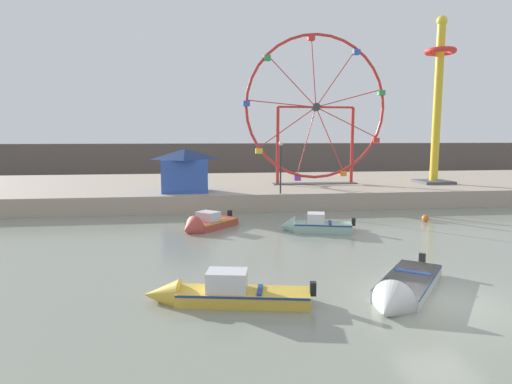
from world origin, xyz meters
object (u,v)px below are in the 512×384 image
object	(u,v)px
motorboat_faded_red	(204,224)
promenade_lamp_near	(281,159)
motorboat_seafoam	(311,225)
motorboat_pale_grey	(401,292)
mooring_buoy_orange	(425,218)
motorboat_mustard_yellow	(217,293)
carnival_booth_blue_tent	(185,170)
ferris_wheel_red_frame	(316,110)
drop_tower_yellow_tower	(438,99)

from	to	relation	value
motorboat_faded_red	promenade_lamp_near	xyz separation A→B (m)	(5.58, 5.72, 3.47)
motorboat_seafoam	promenade_lamp_near	bearing A→B (deg)	-70.30
motorboat_seafoam	motorboat_faded_red	xyz separation A→B (m)	(-6.11, 1.18, -0.02)
motorboat_pale_grey	mooring_buoy_orange	size ratio (longest dim) A/B	11.72
motorboat_mustard_yellow	carnival_booth_blue_tent	xyz separation A→B (m)	(-1.66, 18.83, 2.64)
motorboat_mustard_yellow	motorboat_pale_grey	bearing A→B (deg)	-172.61
promenade_lamp_near	ferris_wheel_red_frame	bearing A→B (deg)	54.85
motorboat_seafoam	drop_tower_yellow_tower	size ratio (longest dim) A/B	0.30
drop_tower_yellow_tower	motorboat_faded_red	bearing A→B (deg)	-152.05
motorboat_seafoam	motorboat_faded_red	world-z (taller)	motorboat_seafoam
motorboat_faded_red	carnival_booth_blue_tent	size ratio (longest dim) A/B	1.06
motorboat_mustard_yellow	motorboat_faded_red	bearing A→B (deg)	-77.55
motorboat_seafoam	drop_tower_yellow_tower	world-z (taller)	drop_tower_yellow_tower
motorboat_faded_red	carnival_booth_blue_tent	xyz separation A→B (m)	(-1.33, 7.54, 2.65)
motorboat_seafoam	ferris_wheel_red_frame	world-z (taller)	ferris_wheel_red_frame
motorboat_mustard_yellow	promenade_lamp_near	xyz separation A→B (m)	(5.26, 17.01, 3.46)
ferris_wheel_red_frame	carnival_booth_blue_tent	bearing A→B (deg)	-159.82
motorboat_mustard_yellow	promenade_lamp_near	world-z (taller)	promenade_lamp_near
carnival_booth_blue_tent	promenade_lamp_near	bearing A→B (deg)	-13.69
motorboat_mustard_yellow	motorboat_seafoam	world-z (taller)	motorboat_mustard_yellow
motorboat_mustard_yellow	promenade_lamp_near	bearing A→B (deg)	-96.38
ferris_wheel_red_frame	promenade_lamp_near	distance (m)	8.20
motorboat_seafoam	promenade_lamp_near	size ratio (longest dim) A/B	1.14
motorboat_mustard_yellow	carnival_booth_blue_tent	world-z (taller)	carnival_booth_blue_tent
motorboat_seafoam	carnival_booth_blue_tent	size ratio (longest dim) A/B	1.17
ferris_wheel_red_frame	motorboat_seafoam	bearing A→B (deg)	-105.79
motorboat_seafoam	drop_tower_yellow_tower	xyz separation A→B (m)	(14.27, 11.99, 8.29)
motorboat_seafoam	mooring_buoy_orange	bearing A→B (deg)	-152.17
ferris_wheel_red_frame	mooring_buoy_orange	xyz separation A→B (m)	(4.39, -11.01, -7.49)
drop_tower_yellow_tower	ferris_wheel_red_frame	bearing A→B (deg)	175.74
promenade_lamp_near	drop_tower_yellow_tower	bearing A→B (deg)	19.00
motorboat_mustard_yellow	promenade_lamp_near	distance (m)	18.14
motorboat_pale_grey	motorboat_faded_red	bearing A→B (deg)	-111.42
ferris_wheel_red_frame	motorboat_faded_red	bearing A→B (deg)	-129.97
motorboat_faded_red	mooring_buoy_orange	bearing A→B (deg)	134.37
motorboat_mustard_yellow	drop_tower_yellow_tower	size ratio (longest dim) A/B	0.40
carnival_booth_blue_tent	motorboat_faded_red	bearing A→B (deg)	-78.90
motorboat_mustard_yellow	motorboat_seafoam	distance (m)	11.65
motorboat_mustard_yellow	motorboat_faded_red	size ratio (longest dim) A/B	1.45
motorboat_faded_red	motorboat_seafoam	bearing A→B (deg)	121.02
motorboat_seafoam	carnival_booth_blue_tent	distance (m)	11.76
drop_tower_yellow_tower	mooring_buoy_orange	world-z (taller)	drop_tower_yellow_tower
promenade_lamp_near	motorboat_seafoam	bearing A→B (deg)	-85.60
motorboat_seafoam	carnival_booth_blue_tent	bearing A→B (deg)	-34.22
ferris_wheel_red_frame	drop_tower_yellow_tower	bearing A→B (deg)	-4.26
motorboat_pale_grey	motorboat_seafoam	xyz separation A→B (m)	(-0.43, 10.48, 0.11)
promenade_lamp_near	motorboat_faded_red	bearing A→B (deg)	-134.32
motorboat_mustard_yellow	ferris_wheel_red_frame	distance (m)	25.83
drop_tower_yellow_tower	promenade_lamp_near	size ratio (longest dim) A/B	3.77
carnival_booth_blue_tent	promenade_lamp_near	xyz separation A→B (m)	(6.91, -1.82, 0.82)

